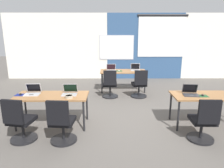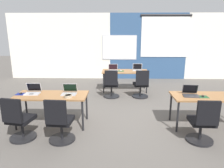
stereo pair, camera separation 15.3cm
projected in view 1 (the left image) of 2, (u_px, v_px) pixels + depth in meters
ground_plane at (128, 114)px, 5.44m from camera, size 24.00×24.00×0.00m
back_wall_assembly at (122, 46)px, 9.14m from camera, size 10.00×0.27×2.80m
desk_near_left at (52, 98)px, 4.68m from camera, size 1.60×0.70×0.72m
desk_near_right at (208, 97)px, 4.70m from camera, size 1.60×0.70×0.72m
desk_far_center at (123, 72)px, 7.40m from camera, size 1.60×0.70×0.72m
laptop_far_right at (135, 69)px, 7.46m from camera, size 0.35×0.30×0.23m
chair_far_right at (139, 86)px, 6.71m from camera, size 0.52×0.56×0.92m
laptop_near_left_inner at (70, 92)px, 4.72m from camera, size 0.33×0.32×0.22m
chair_near_left_inner at (62, 125)px, 4.00m from camera, size 0.52×0.55×0.92m
laptop_near_right_inner at (191, 93)px, 4.67m from camera, size 0.36×0.34×0.23m
mousepad_near_right_inner at (203, 96)px, 4.60m from camera, size 0.22×0.19×0.00m
mouse_near_right_inner at (203, 95)px, 4.60m from camera, size 0.07×0.11×0.03m
chair_near_right_inner at (203, 124)px, 4.05m from camera, size 0.52×0.54×0.92m
laptop_far_left at (111, 69)px, 7.39m from camera, size 0.35×0.32×0.23m
mousepad_far_left at (119, 71)px, 7.34m from camera, size 0.22×0.19×0.00m
mouse_far_left at (119, 70)px, 7.33m from camera, size 0.07×0.11×0.03m
chair_far_left at (110, 86)px, 6.70m from camera, size 0.52×0.54×0.92m
laptop_near_left_end at (33, 92)px, 4.73m from camera, size 0.34×0.32×0.23m
mousepad_near_left_end at (20, 95)px, 4.68m from camera, size 0.22×0.19×0.00m
mouse_near_left_end at (20, 94)px, 4.67m from camera, size 0.07×0.11×0.03m
chair_near_left_end at (20, 124)px, 4.04m from camera, size 0.52×0.57×0.92m
snack_bowl at (69, 96)px, 4.47m from camera, size 0.18×0.18×0.06m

